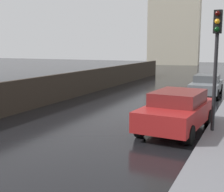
{
  "coord_description": "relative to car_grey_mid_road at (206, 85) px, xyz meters",
  "views": [
    {
      "loc": [
        5.4,
        -2.09,
        3.01
      ],
      "look_at": [
        1.33,
        6.77,
        1.44
      ],
      "focal_mm": 49.63,
      "sensor_mm": 36.0,
      "label": 1
    }
  ],
  "objects": [
    {
      "name": "car_red_far_ahead",
      "position": [
        0.2,
        -8.8,
        0.09
      ],
      "size": [
        2.11,
        4.21,
        1.43
      ],
      "rotation": [
        0.0,
        0.0,
        -0.07
      ],
      "color": "maroon",
      "rests_on": "ground"
    },
    {
      "name": "car_grey_mid_road",
      "position": [
        0.0,
        0.0,
        0.0
      ],
      "size": [
        1.78,
        4.19,
        1.28
      ],
      "rotation": [
        0.0,
        0.0,
        0.02
      ],
      "color": "slate",
      "rests_on": "ground"
    },
    {
      "name": "traffic_light",
      "position": [
        1.42,
        -8.74,
        2.29
      ],
      "size": [
        0.26,
        0.39,
        4.04
      ],
      "color": "black",
      "rests_on": "sidewalk_strip"
    }
  ]
}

